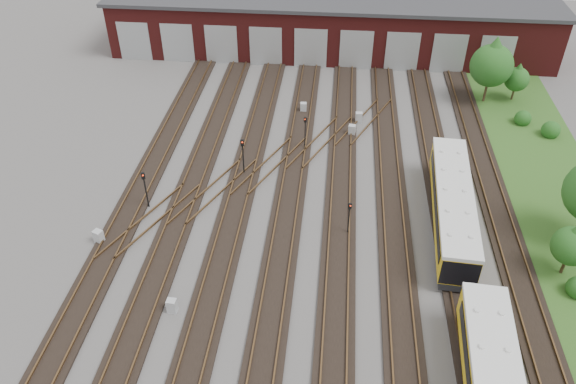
{
  "coord_description": "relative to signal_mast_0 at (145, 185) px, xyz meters",
  "views": [
    {
      "loc": [
        1.3,
        -24.8,
        27.22
      ],
      "look_at": [
        -1.94,
        7.98,
        2.0
      ],
      "focal_mm": 35.0,
      "sensor_mm": 36.0,
      "label": 1
    }
  ],
  "objects": [
    {
      "name": "ground",
      "position": [
        12.72,
        -7.69,
        -2.06
      ],
      "size": [
        120.0,
        120.0,
        0.0
      ],
      "primitive_type": "plane",
      "color": "#413E3C",
      "rests_on": "ground"
    },
    {
      "name": "relay_cabinet_4",
      "position": [
        16.13,
        14.43,
        -1.54
      ],
      "size": [
        0.66,
        0.56,
        1.04
      ],
      "primitive_type": "cube",
      "rotation": [
        0.0,
        0.0,
        0.06
      ],
      "color": "#AEB1B3",
      "rests_on": "ground"
    },
    {
      "name": "track_network",
      "position": [
        12.55,
        -7.1,
        -1.95
      ],
      "size": [
        30.4,
        70.0,
        0.33
      ],
      "color": "black",
      "rests_on": "ground"
    },
    {
      "name": "tree_0",
      "position": [
        28.72,
        19.9,
        2.34
      ],
      "size": [
        4.13,
        4.13,
        6.85
      ],
      "color": "#382A19",
      "rests_on": "ground"
    },
    {
      "name": "relay_cabinet_3",
      "position": [
        15.5,
        12.06,
        -1.54
      ],
      "size": [
        0.7,
        0.61,
        1.03
      ],
      "primitive_type": "cube",
      "rotation": [
        0.0,
        0.0,
        -0.16
      ],
      "color": "#AEB1B3",
      "rests_on": "ground"
    },
    {
      "name": "maintenance_shed",
      "position": [
        12.71,
        32.29,
        1.14
      ],
      "size": [
        51.0,
        12.5,
        6.35
      ],
      "color": "#541515",
      "rests_on": "ground"
    },
    {
      "name": "bush_1",
      "position": [
        31.56,
        15.75,
        -1.29
      ],
      "size": [
        1.55,
        1.55,
        1.55
      ],
      "primitive_type": "sphere",
      "color": "#174614",
      "rests_on": "ground"
    },
    {
      "name": "relay_cabinet_2",
      "position": [
        4.56,
        -10.02,
        -1.56
      ],
      "size": [
        0.62,
        0.53,
        0.99
      ],
      "primitive_type": "cube",
      "rotation": [
        0.0,
        0.0,
        -0.05
      ],
      "color": "#AEB1B3",
      "rests_on": "ground"
    },
    {
      "name": "tree_3",
      "position": [
        29.64,
        -4.21,
        0.71
      ],
      "size": [
        2.6,
        2.6,
        4.31
      ],
      "color": "#382A19",
      "rests_on": "ground"
    },
    {
      "name": "signal_mast_2",
      "position": [
        11.37,
        9.45,
        -0.09
      ],
      "size": [
        0.26,
        0.24,
        3.11
      ],
      "rotation": [
        0.0,
        0.0,
        -0.28
      ],
      "color": "black",
      "rests_on": "ground"
    },
    {
      "name": "signal_mast_0",
      "position": [
        0.0,
        0.0,
        0.0
      ],
      "size": [
        0.31,
        0.3,
        3.19
      ],
      "rotation": [
        0.0,
        0.0,
        0.33
      ],
      "color": "black",
      "rests_on": "ground"
    },
    {
      "name": "bush_2",
      "position": [
        33.58,
        13.74,
        -1.22
      ],
      "size": [
        1.69,
        1.69,
        1.69
      ],
      "primitive_type": "sphere",
      "color": "#174614",
      "rests_on": "ground"
    },
    {
      "name": "signal_mast_1",
      "position": [
        6.63,
        5.0,
        0.09
      ],
      "size": [
        0.3,
        0.28,
        3.34
      ],
      "rotation": [
        0.0,
        0.0,
        0.16
      ],
      "color": "black",
      "rests_on": "ground"
    },
    {
      "name": "grass_verge",
      "position": [
        31.72,
        2.31,
        -2.03
      ],
      "size": [
        8.0,
        55.0,
        0.05
      ],
      "primitive_type": "cube",
      "color": "#264C19",
      "rests_on": "ground"
    },
    {
      "name": "signal_mast_3",
      "position": [
        15.33,
        -1.62,
        -0.27
      ],
      "size": [
        0.26,
        0.25,
        2.78
      ],
      "rotation": [
        0.0,
        0.0,
        0.4
      ],
      "color": "black",
      "rests_on": "ground"
    },
    {
      "name": "relay_cabinet_0",
      "position": [
        -2.28,
        -4.31,
        -1.54
      ],
      "size": [
        0.78,
        0.73,
        1.05
      ],
      "primitive_type": "cube",
      "rotation": [
        0.0,
        0.0,
        -0.4
      ],
      "color": "#AEB1B3",
      "rests_on": "ground"
    },
    {
      "name": "relay_cabinet_1",
      "position": [
        10.75,
        15.92,
        -1.56
      ],
      "size": [
        0.63,
        0.54,
        0.99
      ],
      "primitive_type": "cube",
      "rotation": [
        0.0,
        0.0,
        0.07
      ],
      "color": "#AEB1B3",
      "rests_on": "ground"
    },
    {
      "name": "tree_1",
      "position": [
        31.63,
        20.53,
        0.5
      ],
      "size": [
        2.41,
        2.41,
        3.99
      ],
      "color": "#382A19",
      "rests_on": "ground"
    }
  ]
}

